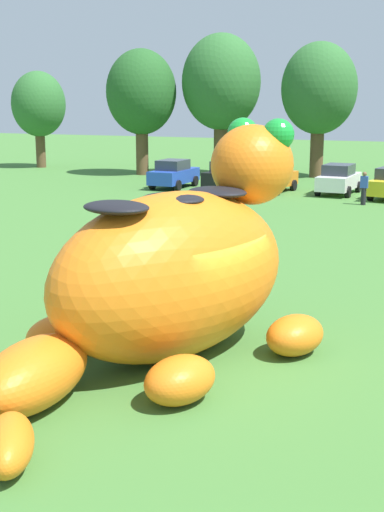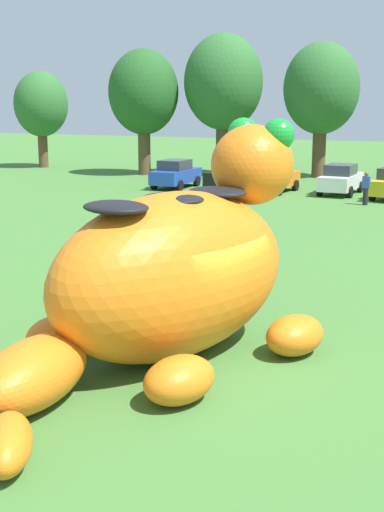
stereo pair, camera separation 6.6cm
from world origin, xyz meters
name	(u,v)px [view 1 (the left image)]	position (x,y,z in m)	size (l,w,h in m)	color
ground_plane	(208,358)	(0.00, 0.00, 0.00)	(160.00, 160.00, 0.00)	#427533
giant_inflatable_creature	(174,272)	(-0.78, -0.01, 1.80)	(6.15, 9.88, 4.92)	orange
car_blue	(174,174)	(-12.48, 26.11, 0.86)	(2.01, 4.14, 1.72)	#2347B7
car_black	(229,175)	(-9.16, 26.83, 0.86)	(2.28, 4.26, 1.72)	black
car_orange	(272,178)	(-6.33, 26.43, 0.86)	(2.31, 4.27, 1.72)	orange
car_white	(339,179)	(-2.55, 27.07, 0.86)	(2.11, 4.19, 1.72)	white
tree_far_left	(39,105)	(-27.64, 34.03, 4.90)	(4.22, 4.22, 7.50)	brown
tree_left	(141,93)	(-17.71, 32.26, 5.76)	(4.96, 4.96, 8.81)	brown
tree_mid_left	(221,83)	(-12.42, 34.22, 6.43)	(5.54, 5.54, 9.84)	brown
tree_centre_left	(319,89)	(-5.72, 35.32, 5.98)	(5.16, 5.16, 9.15)	brown
spectator_near_inflatable	(364,188)	(-0.54, 23.39, 0.85)	(0.38, 0.26, 1.71)	black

